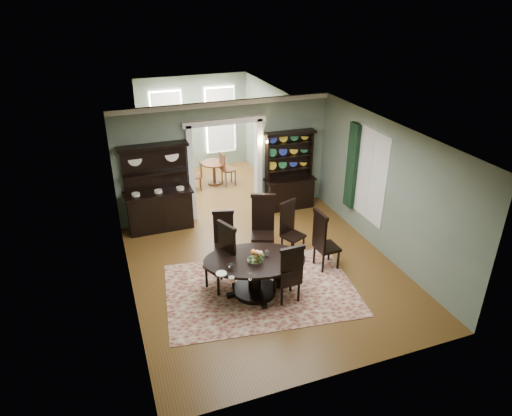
{
  "coord_description": "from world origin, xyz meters",
  "views": [
    {
      "loc": [
        -2.96,
        -7.51,
        5.54
      ],
      "look_at": [
        -0.03,
        0.6,
        1.26
      ],
      "focal_mm": 32.0,
      "sensor_mm": 36.0,
      "label": 1
    }
  ],
  "objects_px": {
    "sideboard": "(159,200)",
    "welsh_dresser": "(289,181)",
    "parlor_table": "(214,170)",
    "dining_table": "(255,269)"
  },
  "relations": [
    {
      "from": "sideboard",
      "to": "welsh_dresser",
      "type": "relative_size",
      "value": 1.02
    },
    {
      "from": "sideboard",
      "to": "welsh_dresser",
      "type": "bearing_deg",
      "value": 0.15
    },
    {
      "from": "sideboard",
      "to": "parlor_table",
      "type": "relative_size",
      "value": 2.9
    },
    {
      "from": "dining_table",
      "to": "welsh_dresser",
      "type": "relative_size",
      "value": 1.05
    },
    {
      "from": "sideboard",
      "to": "parlor_table",
      "type": "distance_m",
      "value": 3.01
    },
    {
      "from": "sideboard",
      "to": "parlor_table",
      "type": "xyz_separation_m",
      "value": [
        1.99,
        2.24,
        -0.3
      ]
    },
    {
      "from": "welsh_dresser",
      "to": "parlor_table",
      "type": "height_order",
      "value": "welsh_dresser"
    },
    {
      "from": "dining_table",
      "to": "parlor_table",
      "type": "relative_size",
      "value": 2.98
    },
    {
      "from": "welsh_dresser",
      "to": "parlor_table",
      "type": "distance_m",
      "value": 2.69
    },
    {
      "from": "dining_table",
      "to": "welsh_dresser",
      "type": "height_order",
      "value": "welsh_dresser"
    }
  ]
}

